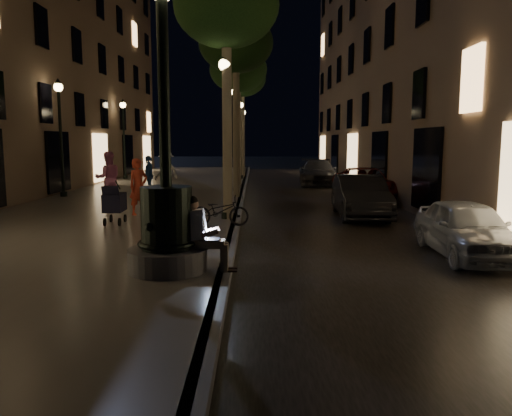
{
  "coord_description": "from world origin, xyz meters",
  "views": [
    {
      "loc": [
        0.54,
        -6.66,
        2.48
      ],
      "look_at": [
        0.57,
        3.0,
        1.19
      ],
      "focal_mm": 35.0,
      "sensor_mm": 36.0,
      "label": 1
    }
  ],
  "objects_px": {
    "tree_third": "(238,70)",
    "lamp_curb_b": "(236,124)",
    "lamp_curb_d": "(243,131)",
    "car_third": "(363,184)",
    "bicycle": "(220,211)",
    "stroller": "(114,203)",
    "pedestrian_red": "(138,187)",
    "pedestrian_white": "(166,172)",
    "car_second": "(360,197)",
    "tree_second": "(236,44)",
    "lamp_left_c": "(124,129)",
    "car_rear": "(318,172)",
    "tree_far": "(242,79)",
    "pedestrian_blue": "(149,175)",
    "car_front": "(467,228)",
    "lamp_curb_c": "(241,129)",
    "tree_near": "(226,7)",
    "lamp_curb_a": "(225,115)",
    "fountain_lamppost": "(167,214)",
    "pedestrian_pink": "(108,178)",
    "lamp_left_b": "(60,123)",
    "seated_man_laptop": "(202,231)"
  },
  "relations": [
    {
      "from": "fountain_lamppost",
      "to": "pedestrian_red",
      "type": "distance_m",
      "value": 7.12
    },
    {
      "from": "lamp_curb_d",
      "to": "pedestrian_red",
      "type": "bearing_deg",
      "value": -96.81
    },
    {
      "from": "tree_near",
      "to": "lamp_left_b",
      "type": "relative_size",
      "value": 1.52
    },
    {
      "from": "car_second",
      "to": "pedestrian_blue",
      "type": "bearing_deg",
      "value": 149.29
    },
    {
      "from": "stroller",
      "to": "car_second",
      "type": "height_order",
      "value": "stroller"
    },
    {
      "from": "pedestrian_pink",
      "to": "lamp_curb_a",
      "type": "bearing_deg",
      "value": 119.99
    },
    {
      "from": "lamp_left_b",
      "to": "car_third",
      "type": "xyz_separation_m",
      "value": [
        12.55,
        0.32,
        -2.55
      ]
    },
    {
      "from": "lamp_curb_d",
      "to": "lamp_left_c",
      "type": "relative_size",
      "value": 1.0
    },
    {
      "from": "lamp_curb_b",
      "to": "tree_third",
      "type": "bearing_deg",
      "value": 90.0
    },
    {
      "from": "lamp_curb_a",
      "to": "lamp_curb_c",
      "type": "bearing_deg",
      "value": 90.0
    },
    {
      "from": "tree_far",
      "to": "pedestrian_white",
      "type": "xyz_separation_m",
      "value": [
        -3.16,
        -10.43,
        -5.3
      ]
    },
    {
      "from": "lamp_curb_b",
      "to": "pedestrian_pink",
      "type": "distance_m",
      "value": 6.74
    },
    {
      "from": "tree_third",
      "to": "car_rear",
      "type": "distance_m",
      "value": 7.24
    },
    {
      "from": "car_front",
      "to": "seated_man_laptop",
      "type": "bearing_deg",
      "value": -158.7
    },
    {
      "from": "car_second",
      "to": "tree_second",
      "type": "bearing_deg",
      "value": 135.77
    },
    {
      "from": "tree_far",
      "to": "pedestrian_blue",
      "type": "relative_size",
      "value": 4.47
    },
    {
      "from": "stroller",
      "to": "pedestrian_red",
      "type": "distance_m",
      "value": 1.85
    },
    {
      "from": "car_front",
      "to": "car_rear",
      "type": "relative_size",
      "value": 0.73
    },
    {
      "from": "car_third",
      "to": "pedestrian_white",
      "type": "height_order",
      "value": "pedestrian_white"
    },
    {
      "from": "stroller",
      "to": "seated_man_laptop",
      "type": "bearing_deg",
      "value": -61.12
    },
    {
      "from": "tree_near",
      "to": "pedestrian_white",
      "type": "relative_size",
      "value": 3.92
    },
    {
      "from": "lamp_curb_b",
      "to": "bicycle",
      "type": "xyz_separation_m",
      "value": [
        -0.1,
        -9.27,
        -2.62
      ]
    },
    {
      "from": "lamp_curb_c",
      "to": "pedestrian_white",
      "type": "relative_size",
      "value": 2.58
    },
    {
      "from": "lamp_left_b",
      "to": "bicycle",
      "type": "relative_size",
      "value": 3.06
    },
    {
      "from": "lamp_left_c",
      "to": "tree_second",
      "type": "bearing_deg",
      "value": -54.25
    },
    {
      "from": "tree_third",
      "to": "lamp_curb_b",
      "type": "bearing_deg",
      "value": -90.0
    },
    {
      "from": "fountain_lamppost",
      "to": "pedestrian_pink",
      "type": "relative_size",
      "value": 2.72
    },
    {
      "from": "lamp_curb_a",
      "to": "car_front",
      "type": "distance_m",
      "value": 7.28
    },
    {
      "from": "lamp_left_c",
      "to": "stroller",
      "type": "relative_size",
      "value": 4.01
    },
    {
      "from": "lamp_curb_b",
      "to": "lamp_left_b",
      "type": "distance_m",
      "value": 7.38
    },
    {
      "from": "tree_near",
      "to": "pedestrian_blue",
      "type": "bearing_deg",
      "value": 118.92
    },
    {
      "from": "lamp_left_c",
      "to": "stroller",
      "type": "distance_m",
      "value": 17.64
    },
    {
      "from": "lamp_left_c",
      "to": "bicycle",
      "type": "xyz_separation_m",
      "value": [
        7.0,
        -17.27,
        -2.62
      ]
    },
    {
      "from": "lamp_curb_c",
      "to": "lamp_left_c",
      "type": "distance_m",
      "value": 7.1
    },
    {
      "from": "tree_near",
      "to": "pedestrian_red",
      "type": "height_order",
      "value": "tree_near"
    },
    {
      "from": "seated_man_laptop",
      "to": "car_third",
      "type": "relative_size",
      "value": 0.27
    },
    {
      "from": "lamp_curb_d",
      "to": "stroller",
      "type": "relative_size",
      "value": 4.01
    },
    {
      "from": "seated_man_laptop",
      "to": "lamp_curb_a",
      "type": "distance_m",
      "value": 6.44
    },
    {
      "from": "car_second",
      "to": "car_third",
      "type": "height_order",
      "value": "car_second"
    },
    {
      "from": "lamp_curb_d",
      "to": "pedestrian_white",
      "type": "height_order",
      "value": "lamp_curb_d"
    },
    {
      "from": "tree_near",
      "to": "lamp_left_c",
      "type": "bearing_deg",
      "value": 114.08
    },
    {
      "from": "pedestrian_red",
      "to": "lamp_left_c",
      "type": "bearing_deg",
      "value": 61.61
    },
    {
      "from": "bicycle",
      "to": "seated_man_laptop",
      "type": "bearing_deg",
      "value": -179.37
    },
    {
      "from": "lamp_curb_c",
      "to": "pedestrian_red",
      "type": "bearing_deg",
      "value": -100.34
    },
    {
      "from": "tree_near",
      "to": "lamp_left_b",
      "type": "bearing_deg",
      "value": 140.0
    },
    {
      "from": "lamp_curb_d",
      "to": "car_third",
      "type": "distance_m",
      "value": 18.68
    },
    {
      "from": "stroller",
      "to": "car_front",
      "type": "relative_size",
      "value": 0.33
    },
    {
      "from": "lamp_left_c",
      "to": "car_rear",
      "type": "height_order",
      "value": "lamp_left_c"
    },
    {
      "from": "seated_man_laptop",
      "to": "bicycle",
      "type": "relative_size",
      "value": 0.85
    },
    {
      "from": "lamp_curb_d",
      "to": "car_third",
      "type": "xyz_separation_m",
      "value": [
        5.45,
        -17.68,
        -2.55
      ]
    }
  ]
}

